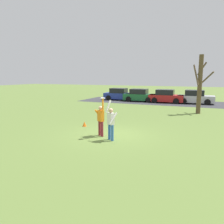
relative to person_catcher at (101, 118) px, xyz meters
The scene contains 11 objects.
ground_plane 1.10m from the person_catcher, 45.41° to the left, with size 120.00×120.00×0.00m, color olive.
person_catcher is the anchor object (origin of this frame).
person_defender 0.96m from the person_catcher, 32.27° to the right, with size 0.65×0.62×2.04m.
frisbee_disc 1.13m from the person_catcher, 32.27° to the right, with size 0.25×0.25×0.02m, color white.
parked_car_blue 18.16m from the person_catcher, 107.83° to the left, with size 4.13×2.10×1.59m.
parked_car_green 16.98m from the person_catcher, 98.68° to the left, with size 4.13×2.10×1.59m.
parked_car_red 16.75m from the person_catcher, 87.41° to the left, with size 4.13×2.10×1.59m.
parked_car_silver 17.56m from the person_catcher, 76.40° to the left, with size 4.13×2.10×1.59m.
parking_strip 16.94m from the person_catcher, 92.22° to the left, with size 18.95×6.40×0.01m, color #38383D.
bare_tree_tall 11.01m from the person_catcher, 64.66° to the left, with size 1.74×1.75×5.01m.
field_cone_orange 2.71m from the person_catcher, 140.25° to the left, with size 0.26×0.26×0.32m, color orange.
Camera 1 is at (4.70, -10.74, 3.24)m, focal length 35.01 mm.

